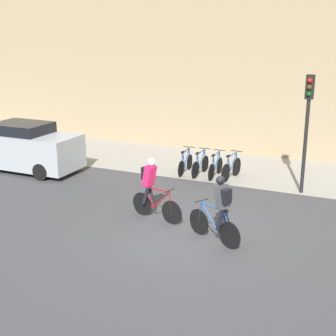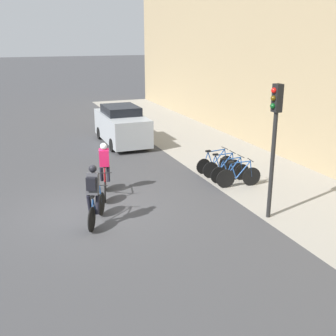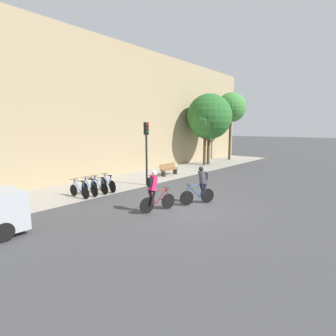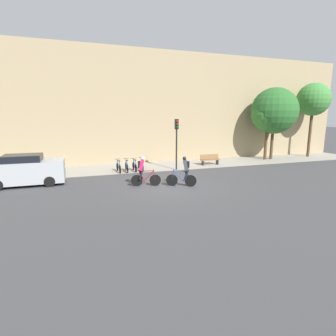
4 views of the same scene
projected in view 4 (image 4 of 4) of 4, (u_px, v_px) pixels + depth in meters
ground at (170, 187)px, 15.29m from camera, size 200.00×200.00×0.00m
kerb_strip at (144, 167)px, 21.58m from camera, size 44.00×4.50×0.01m
building_facade at (136, 107)px, 23.02m from camera, size 44.00×0.60×9.82m
cyclist_pink at (143, 170)px, 15.33m from camera, size 1.73×0.60×1.78m
cyclist_grey at (184, 171)px, 15.27m from camera, size 1.63×0.84×1.79m
parked_bike_0 at (119, 167)px, 19.41m from camera, size 0.46×1.62×0.94m
parked_bike_1 at (127, 167)px, 19.60m from camera, size 0.46×1.58×0.95m
parked_bike_2 at (135, 166)px, 19.79m from camera, size 0.46×1.59×0.94m
parked_bike_3 at (142, 165)px, 19.97m from camera, size 0.46×1.64×0.97m
traffic_light_pole at (177, 135)px, 19.86m from camera, size 0.26×0.30×3.88m
bench at (210, 159)px, 22.43m from camera, size 1.72×0.44×0.89m
parked_car at (26, 171)px, 15.54m from camera, size 4.30×1.84×1.85m
street_tree_0 at (274, 111)px, 24.73m from camera, size 4.33×4.33×6.77m
street_tree_1 at (268, 115)px, 24.58m from camera, size 3.04×3.04×5.76m
street_tree_2 at (313, 100)px, 26.23m from camera, size 3.23×3.23×7.39m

